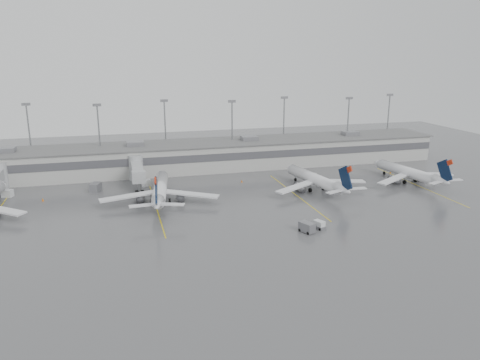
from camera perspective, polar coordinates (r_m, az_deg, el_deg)
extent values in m
plane|color=#515154|center=(91.72, 2.26, -6.95)|extent=(260.00, 260.00, 0.00)
cube|color=#AEAEA8|center=(144.59, -4.61, 2.96)|extent=(150.00, 16.00, 8.00)
cube|color=#47474C|center=(136.65, -3.99, 2.68)|extent=(150.00, 0.15, 2.20)
cube|color=#606060|center=(143.79, -4.65, 4.54)|extent=(152.00, 17.00, 0.30)
cube|color=slate|center=(144.33, -26.67, 3.30)|extent=(5.00, 4.00, 1.30)
cube|color=slate|center=(160.33, 13.28, 5.56)|extent=(5.00, 4.00, 1.30)
cylinder|color=gray|center=(152.43, -24.23, 4.60)|extent=(0.44, 0.44, 20.00)
cube|color=slate|center=(151.12, -24.65, 8.40)|extent=(2.40, 0.50, 0.80)
cylinder|color=gray|center=(143.15, -16.74, 4.69)|extent=(0.44, 0.44, 20.00)
cube|color=slate|center=(141.75, -17.05, 8.74)|extent=(2.40, 0.50, 0.80)
cylinder|color=gray|center=(151.30, -9.08, 5.68)|extent=(0.44, 0.44, 20.00)
cube|color=slate|center=(149.97, -9.24, 9.53)|extent=(2.40, 0.50, 0.80)
cylinder|color=gray|center=(147.47, -0.97, 5.62)|extent=(0.44, 0.44, 20.00)
cube|color=slate|center=(146.12, -0.99, 9.57)|extent=(2.40, 0.50, 0.80)
cylinder|color=gray|center=(160.46, 5.34, 6.35)|extent=(0.44, 0.44, 20.00)
cube|color=slate|center=(159.21, 5.44, 9.97)|extent=(2.40, 0.50, 0.80)
cylinder|color=gray|center=(161.88, 12.97, 6.10)|extent=(0.44, 0.44, 20.00)
cube|color=slate|center=(160.64, 13.18, 9.69)|extent=(2.40, 0.50, 0.80)
cylinder|color=gray|center=(178.34, 17.56, 6.60)|extent=(0.44, 0.44, 20.00)
cube|color=slate|center=(177.22, 17.83, 9.86)|extent=(2.40, 0.50, 0.80)
cylinder|color=#999B9E|center=(137.86, -27.23, 0.47)|extent=(4.00, 4.00, 7.00)
cylinder|color=#999B9E|center=(134.70, -12.57, 1.51)|extent=(4.00, 4.00, 7.00)
cube|color=#999B9E|center=(128.20, -12.43, 1.19)|extent=(2.80, 13.00, 2.60)
cube|color=#999B9E|center=(120.93, -12.23, 0.36)|extent=(3.40, 2.40, 3.00)
cylinder|color=gray|center=(121.69, -12.16, -0.96)|extent=(0.70, 0.70, 2.80)
cube|color=black|center=(121.98, -12.13, -1.43)|extent=(2.20, 1.20, 0.70)
cube|color=yellow|center=(110.82, -10.20, -3.22)|extent=(0.25, 40.00, 0.01)
cube|color=yellow|center=(118.66, 6.87, -1.84)|extent=(0.25, 40.00, 0.01)
cube|color=yellow|center=(135.39, 20.75, -0.59)|extent=(0.25, 40.00, 0.01)
cone|color=silver|center=(129.55, -26.96, -0.52)|extent=(3.87, 3.74, 3.14)
cylinder|color=silver|center=(114.25, -9.69, -1.00)|extent=(6.42, 22.98, 3.10)
cone|color=silver|center=(126.61, -9.42, 0.61)|extent=(3.50, 3.32, 3.10)
cone|color=silver|center=(100.99, -10.06, -2.95)|extent=(3.83, 5.58, 3.10)
cube|color=silver|center=(112.36, -13.43, -1.93)|extent=(13.71, 4.88, 0.36)
cube|color=silver|center=(111.53, -6.02, -1.71)|extent=(13.24, 8.40, 0.36)
cube|color=#081732|center=(99.61, -10.15, -1.40)|extent=(1.16, 5.81, 6.77)
cube|color=#AD240D|center=(97.59, -10.27, -0.11)|extent=(0.62, 2.12, 1.97)
cylinder|color=black|center=(123.92, -9.44, -0.98)|extent=(0.50, 0.97, 0.93)
cylinder|color=black|center=(113.15, -10.78, -2.56)|extent=(0.63, 1.19, 1.14)
cylinder|color=black|center=(112.90, -8.58, -2.50)|extent=(0.63, 1.19, 1.14)
cylinder|color=silver|center=(123.61, 8.90, 0.19)|extent=(6.35, 21.69, 2.93)
cone|color=silver|center=(133.55, 6.07, 1.42)|extent=(3.33, 3.17, 2.93)
cone|color=silver|center=(113.31, 12.50, -1.17)|extent=(3.68, 5.29, 2.93)
cube|color=silver|center=(118.04, 6.83, -0.84)|extent=(12.46, 8.08, 0.34)
cube|color=silver|center=(125.48, 12.19, -0.11)|extent=(12.94, 4.44, 0.34)
cube|color=#081732|center=(112.18, 12.73, 0.15)|extent=(1.17, 5.48, 6.39)
cube|color=#AD240D|center=(110.59, 13.20, 1.27)|extent=(0.61, 2.00, 1.86)
cylinder|color=black|center=(131.42, 6.77, 0.05)|extent=(0.48, 0.92, 0.88)
cylinder|color=black|center=(121.59, 8.55, -1.22)|extent=(0.61, 1.13, 1.08)
cylinder|color=black|center=(123.81, 10.15, -0.99)|extent=(0.61, 1.13, 1.08)
cylinder|color=silver|center=(137.54, 19.56, 0.98)|extent=(6.13, 21.02, 2.84)
cone|color=silver|center=(145.93, 16.41, 2.03)|extent=(3.23, 3.07, 2.84)
cone|color=silver|center=(129.03, 23.40, -0.13)|extent=(3.56, 5.13, 2.84)
cube|color=silver|center=(131.41, 18.23, 0.12)|extent=(12.07, 7.81, 0.33)
cube|color=silver|center=(140.55, 22.23, 0.70)|extent=(12.54, 4.32, 0.33)
cube|color=#081732|center=(128.09, 23.68, 1.00)|extent=(1.13, 5.31, 6.19)
cube|color=#AD240D|center=(126.77, 24.20, 1.96)|extent=(0.59, 1.94, 1.80)
cylinder|color=black|center=(144.14, 17.16, 0.82)|extent=(0.46, 0.89, 0.85)
cylinder|color=black|center=(135.44, 19.41, -0.23)|extent=(0.59, 1.10, 1.04)
cylinder|color=black|center=(138.17, 20.61, -0.05)|extent=(0.59, 1.10, 1.04)
cube|color=silver|center=(96.92, 9.61, -5.39)|extent=(2.17, 2.61, 1.68)
cube|color=slate|center=(97.10, 9.60, -5.67)|extent=(2.49, 3.03, 0.65)
cylinder|color=black|center=(97.18, 8.89, -5.66)|extent=(0.39, 0.56, 0.52)
cylinder|color=black|center=(98.23, 9.49, -5.46)|extent=(0.39, 0.56, 0.52)
cylinder|color=black|center=(96.02, 9.71, -5.96)|extent=(0.39, 0.56, 0.52)
cylinder|color=black|center=(97.08, 10.30, -5.75)|extent=(0.39, 0.56, 0.52)
cube|color=slate|center=(94.57, 8.15, -5.70)|extent=(2.92, 3.63, 1.93)
cylinder|color=black|center=(95.03, 7.30, -6.06)|extent=(0.48, 0.68, 0.63)
cylinder|color=black|center=(94.67, 8.96, -6.21)|extent=(0.48, 0.68, 0.63)
cube|color=silver|center=(129.82, -26.50, -1.46)|extent=(3.01, 2.52, 1.82)
cube|color=silver|center=(128.23, -11.39, -0.34)|extent=(2.60, 1.92, 1.70)
cube|color=silver|center=(134.19, 8.83, 0.45)|extent=(2.32, 1.64, 1.57)
cube|color=slate|center=(126.20, -17.20, -0.86)|extent=(3.27, 4.08, 2.21)
cone|color=#DE6104|center=(122.63, -22.91, -2.21)|extent=(0.50, 0.50, 0.80)
cone|color=#DE6104|center=(126.97, -10.36, -0.69)|extent=(0.41, 0.41, 0.65)
cone|color=#DE6104|center=(129.35, 0.22, -0.13)|extent=(0.45, 0.45, 0.71)
cone|color=#DE6104|center=(146.34, 17.86, 0.94)|extent=(0.41, 0.41, 0.66)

